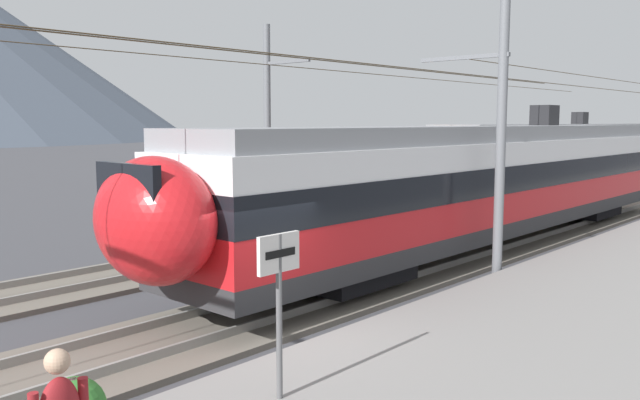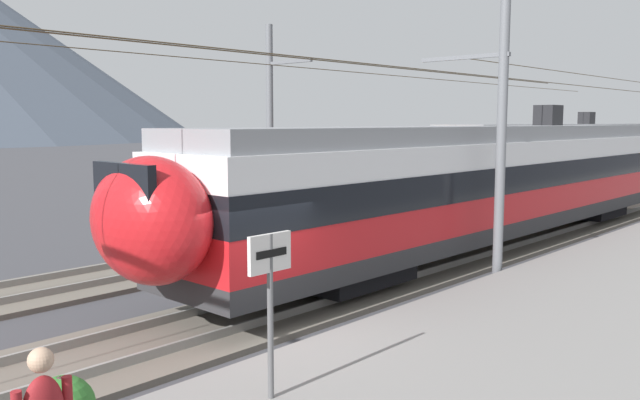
{
  "view_description": "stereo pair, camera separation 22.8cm",
  "coord_description": "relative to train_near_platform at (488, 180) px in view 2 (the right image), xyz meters",
  "views": [
    {
      "loc": [
        -7.64,
        -8.11,
        3.97
      ],
      "look_at": [
        4.63,
        2.95,
        1.99
      ],
      "focal_mm": 36.69,
      "sensor_mm": 36.0,
      "label": 1
    },
    {
      "loc": [
        -7.49,
        -8.27,
        3.97
      ],
      "look_at": [
        4.63,
        2.95,
        1.99
      ],
      "focal_mm": 36.69,
      "sensor_mm": 36.0,
      "label": 2
    }
  ],
  "objects": [
    {
      "name": "ground_plane",
      "position": [
        -10.56,
        -1.47,
        -2.22
      ],
      "size": [
        400.0,
        400.0,
        0.0
      ],
      "primitive_type": "plane",
      "color": "#424247"
    },
    {
      "name": "track_near",
      "position": [
        -10.56,
        0.0,
        -2.15
      ],
      "size": [
        120.0,
        3.0,
        0.28
      ],
      "color": "#6B6359",
      "rests_on": "ground"
    },
    {
      "name": "track_far",
      "position": [
        -10.56,
        5.09,
        -2.15
      ],
      "size": [
        120.0,
        3.0,
        0.28
      ],
      "color": "#6B6359",
      "rests_on": "ground"
    },
    {
      "name": "train_near_platform",
      "position": [
        0.0,
        0.0,
        0.0
      ],
      "size": [
        25.21,
        2.9,
        4.27
      ],
      "color": "#2D2D30",
      "rests_on": "track_near"
    },
    {
      "name": "train_far_track",
      "position": [
        17.1,
        5.09,
        -0.0
      ],
      "size": [
        24.07,
        2.87,
        4.27
      ],
      "color": "#2D2D30",
      "rests_on": "track_far"
    },
    {
      "name": "catenary_mast_mid",
      "position": [
        -3.4,
        -2.01,
        1.9
      ],
      "size": [
        44.41,
        2.47,
        7.95
      ],
      "color": "slate",
      "rests_on": "ground"
    },
    {
      "name": "catenary_mast_far_side",
      "position": [
        -2.61,
        6.78,
        1.62
      ],
      "size": [
        44.41,
        2.13,
        7.26
      ],
      "color": "slate",
      "rests_on": "ground"
    },
    {
      "name": "platform_sign",
      "position": [
        -12.47,
        -3.69,
        -0.25
      ],
      "size": [
        0.7,
        0.08,
        2.19
      ],
      "color": "#59595B",
      "rests_on": "platform_slab"
    }
  ]
}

